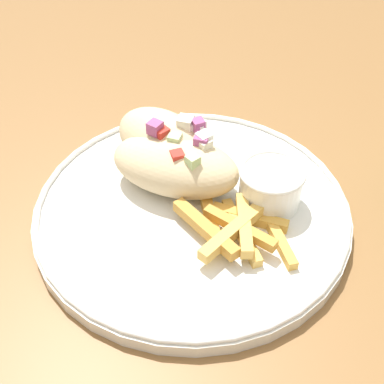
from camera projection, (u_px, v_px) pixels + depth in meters
table at (177, 258)px, 0.58m from camera, size 1.41×1.41×0.73m
plate at (192, 210)px, 0.53m from camera, size 0.31×0.31×0.02m
pita_sandwich_near at (176, 165)px, 0.53m from camera, size 0.15×0.14×0.06m
pita_sandwich_far at (164, 141)px, 0.55m from camera, size 0.12×0.09×0.07m
fries_pile at (235, 227)px, 0.49m from camera, size 0.13×0.10×0.02m
sauce_ramekin at (271, 184)px, 0.51m from camera, size 0.06×0.06×0.04m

